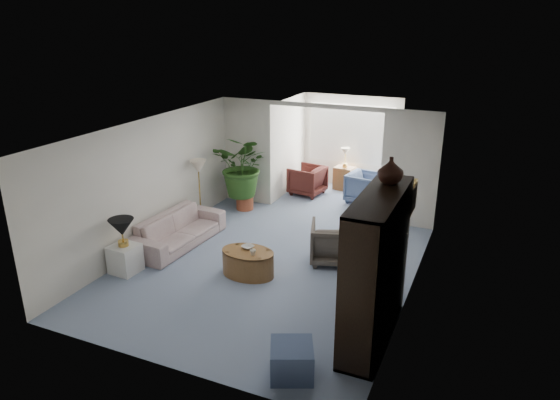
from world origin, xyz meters
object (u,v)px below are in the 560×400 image
at_px(table_lamp, 122,227).
at_px(sunroom_table, 344,178).
at_px(end_table, 125,259).
at_px(ottoman, 292,360).
at_px(sofa, 179,230).
at_px(plant_pot, 245,202).
at_px(entertainment_cabinet, 376,269).
at_px(sunroom_chair_maroon, 307,180).
at_px(floor_lamp, 198,166).
at_px(coffee_bowl, 248,247).
at_px(framed_picture, 413,199).
at_px(side_table_dark, 374,247).
at_px(sunroom_chair_blue, 365,188).
at_px(coffee_cup, 253,252).
at_px(cabinet_urn, 391,170).
at_px(coffee_table, 248,263).
at_px(wingback_chair, 333,242).

relative_size(table_lamp, sunroom_table, 0.73).
bearing_deg(end_table, ottoman, -20.01).
bearing_deg(sofa, plant_pot, -3.76).
xyz_separation_m(entertainment_cabinet, sunroom_chair_maroon, (-3.01, 5.36, -0.69)).
xyz_separation_m(floor_lamp, coffee_bowl, (2.04, -1.70, -0.77)).
height_order(coffee_bowl, sunroom_chair_maroon, sunroom_chair_maroon).
height_order(entertainment_cabinet, ottoman, entertainment_cabinet).
relative_size(framed_picture, floor_lamp, 1.39).
height_order(table_lamp, ottoman, table_lamp).
bearing_deg(plant_pot, end_table, -97.57).
height_order(sofa, end_table, sofa).
relative_size(side_table_dark, plant_pot, 1.43).
bearing_deg(sunroom_chair_maroon, ottoman, 27.81).
height_order(sofa, entertainment_cabinet, entertainment_cabinet).
bearing_deg(sunroom_chair_blue, coffee_cup, 179.08).
xyz_separation_m(coffee_bowl, cabinet_urn, (2.47, -0.52, 1.83)).
distance_m(coffee_cup, cabinet_urn, 2.92).
height_order(framed_picture, sunroom_chair_blue, framed_picture).
height_order(cabinet_urn, ottoman, cabinet_urn).
bearing_deg(coffee_table, cabinet_urn, -9.78).
relative_size(table_lamp, ottoman, 0.83).
bearing_deg(wingback_chair, coffee_table, 25.14).
bearing_deg(sunroom_chair_maroon, cabinet_urn, 40.35).
relative_size(side_table_dark, ottoman, 1.08).
relative_size(floor_lamp, coffee_bowl, 1.76).
bearing_deg(sunroom_table, coffee_cup, -90.10).
relative_size(end_table, table_lamp, 1.14).
xyz_separation_m(framed_picture, coffee_table, (-2.65, -0.25, -1.47)).
bearing_deg(table_lamp, sunroom_chair_blue, 60.63).
distance_m(framed_picture, coffee_cup, 2.80).
distance_m(side_table_dark, entertainment_cabinet, 2.49).
xyz_separation_m(sofa, coffee_bowl, (1.78, -0.48, 0.16)).
bearing_deg(sunroom_chair_blue, plant_pot, 131.60).
xyz_separation_m(framed_picture, ottoman, (-0.95, -2.39, -1.49)).
distance_m(side_table_dark, sunroom_chair_maroon, 3.93).
distance_m(floor_lamp, cabinet_urn, 5.14).
distance_m(wingback_chair, side_table_dark, 0.77).
height_order(wingback_chair, plant_pot, wingback_chair).
bearing_deg(sofa, wingback_chair, -76.98).
bearing_deg(coffee_cup, sunroom_table, 89.90).
bearing_deg(side_table_dark, wingback_chair, -156.80).
bearing_deg(floor_lamp, side_table_dark, -5.92).
xyz_separation_m(coffee_cup, side_table_dark, (1.74, 1.49, -0.21)).
distance_m(end_table, sunroom_chair_blue, 5.99).
height_order(framed_picture, ottoman, framed_picture).
xyz_separation_m(sofa, side_table_dark, (3.71, 0.82, -0.03)).
distance_m(end_table, sunroom_table, 6.35).
bearing_deg(sunroom_chair_blue, ottoman, -164.54).
bearing_deg(coffee_cup, coffee_bowl, 135.00).
distance_m(framed_picture, side_table_dark, 1.97).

